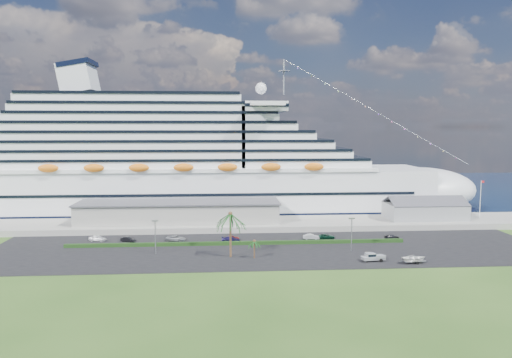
{
  "coord_description": "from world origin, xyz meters",
  "views": [
    {
      "loc": [
        -12.17,
        -111.13,
        30.64
      ],
      "look_at": [
        -2.14,
        30.0,
        15.84
      ],
      "focal_mm": 35.0,
      "sensor_mm": 36.0,
      "label": 1
    }
  ],
  "objects": [
    {
      "name": "port_shed",
      "position": [
        52.0,
        40.0,
        4.4
      ],
      "size": [
        24.0,
        12.31,
        7.37
      ],
      "color": "gray",
      "rests_on": "wharf"
    },
    {
      "name": "palm_tall",
      "position": [
        -10.0,
        4.0,
        9.2
      ],
      "size": [
        8.82,
        8.82,
        11.13
      ],
      "color": "#47301E",
      "rests_on": "ground"
    },
    {
      "name": "pickup_truck",
      "position": [
        22.35,
        -2.08,
        1.14
      ],
      "size": [
        5.49,
        2.59,
        1.86
      ],
      "color": "black",
      "rests_on": "asphalt_lot"
    },
    {
      "name": "asphalt_lot",
      "position": [
        0.0,
        11.0,
        0.06
      ],
      "size": [
        140.0,
        38.0,
        0.12
      ],
      "primitive_type": "cube",
      "color": "black",
      "rests_on": "ground"
    },
    {
      "name": "hedge",
      "position": [
        -8.0,
        16.0,
        0.57
      ],
      "size": [
        88.0,
        1.1,
        0.9
      ],
      "primitive_type": "cube",
      "color": "black",
      "rests_on": "asphalt_lot"
    },
    {
      "name": "parked_car_4",
      "position": [
        -9.23,
        21.41,
        0.78
      ],
      "size": [
        4.02,
        1.92,
        1.33
      ],
      "primitive_type": "imported",
      "rotation": [
        0.0,
        0.0,
        1.66
      ],
      "color": "maroon",
      "rests_on": "asphalt_lot"
    },
    {
      "name": "parked_car_1",
      "position": [
        -36.97,
        21.46,
        0.79
      ],
      "size": [
        4.27,
        2.92,
        1.33
      ],
      "primitive_type": "imported",
      "rotation": [
        0.0,
        0.0,
        1.16
      ],
      "color": "black",
      "rests_on": "asphalt_lot"
    },
    {
      "name": "palm_short",
      "position": [
        -4.5,
        2.5,
        3.67
      ],
      "size": [
        3.53,
        3.53,
        4.56
      ],
      "color": "#47301E",
      "rests_on": "ground"
    },
    {
      "name": "parked_car_0",
      "position": [
        -45.35,
        22.98,
        0.91
      ],
      "size": [
        4.98,
        3.08,
        1.58
      ],
      "primitive_type": "imported",
      "rotation": [
        0.0,
        0.0,
        1.29
      ],
      "color": "white",
      "rests_on": "asphalt_lot"
    },
    {
      "name": "flagpole",
      "position": [
        70.04,
        40.0,
        8.27
      ],
      "size": [
        1.08,
        0.16,
        12.0
      ],
      "color": "silver",
      "rests_on": "wharf"
    },
    {
      "name": "cruise_ship",
      "position": [
        -21.53,
        64.0,
        16.69
      ],
      "size": [
        191.0,
        38.0,
        54.0
      ],
      "color": "silver",
      "rests_on": "ground"
    },
    {
      "name": "lamp_post_left",
      "position": [
        -28.0,
        8.0,
        5.34
      ],
      "size": [
        1.6,
        0.35,
        8.27
      ],
      "color": "gray",
      "rests_on": "asphalt_lot"
    },
    {
      "name": "terminal_building",
      "position": [
        -25.0,
        40.0,
        5.01
      ],
      "size": [
        61.0,
        15.0,
        6.3
      ],
      "color": "gray",
      "rests_on": "wharf"
    },
    {
      "name": "parked_car_5",
      "position": [
        12.32,
        20.97,
        0.84
      ],
      "size": [
        4.52,
        1.96,
        1.44
      ],
      "primitive_type": "imported",
      "rotation": [
        0.0,
        0.0,
        1.47
      ],
      "color": "#B6BABE",
      "rests_on": "asphalt_lot"
    },
    {
      "name": "wharf",
      "position": [
        0.0,
        40.0,
        0.9
      ],
      "size": [
        240.0,
        20.0,
        1.8
      ],
      "primitive_type": "cube",
      "color": "gray",
      "rests_on": "ground"
    },
    {
      "name": "parked_car_3",
      "position": [
        -9.61,
        19.27,
        0.84
      ],
      "size": [
        5.31,
        3.1,
        1.45
      ],
      "primitive_type": "imported",
      "rotation": [
        0.0,
        0.0,
        1.34
      ],
      "color": "#191344",
      "rests_on": "asphalt_lot"
    },
    {
      "name": "parked_car_2",
      "position": [
        -24.36,
        21.66,
        0.85
      ],
      "size": [
        5.71,
        3.74,
        1.46
      ],
      "primitive_type": "imported",
      "rotation": [
        0.0,
        0.0,
        1.3
      ],
      "color": "#92949A",
      "rests_on": "asphalt_lot"
    },
    {
      "name": "boat_trailer",
      "position": [
        31.06,
        -4.48,
        1.3
      ],
      "size": [
        6.37,
        4.53,
        1.78
      ],
      "color": "gray",
      "rests_on": "asphalt_lot"
    },
    {
      "name": "ground",
      "position": [
        0.0,
        0.0,
        0.0
      ],
      "size": [
        420.0,
        420.0,
        0.0
      ],
      "primitive_type": "plane",
      "color": "#2A4B19",
      "rests_on": "ground"
    },
    {
      "name": "parked_car_7",
      "position": [
        34.36,
        19.68,
        0.73
      ],
      "size": [
        4.52,
        2.71,
        1.23
      ],
      "primitive_type": "imported",
      "rotation": [
        0.0,
        0.0,
        1.82
      ],
      "color": "black",
      "rests_on": "asphalt_lot"
    },
    {
      "name": "lamp_post_right",
      "position": [
        20.0,
        8.0,
        5.34
      ],
      "size": [
        1.6,
        0.35,
        8.27
      ],
      "color": "gray",
      "rests_on": "asphalt_lot"
    },
    {
      "name": "water",
      "position": [
        0.0,
        130.0,
        0.01
      ],
      "size": [
        420.0,
        160.0,
        0.02
      ],
      "primitive_type": "cube",
      "color": "black",
      "rests_on": "ground"
    },
    {
      "name": "parked_car_6",
      "position": [
        16.7,
        21.47,
        0.74
      ],
      "size": [
        4.57,
        2.27,
        1.25
      ],
      "primitive_type": "imported",
      "rotation": [
        0.0,
        0.0,
        1.62
      ],
      "color": "#0C3321",
      "rests_on": "asphalt_lot"
    }
  ]
}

